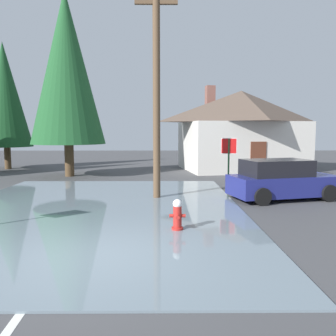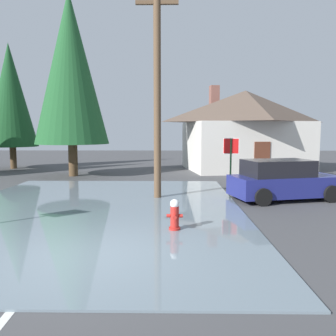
# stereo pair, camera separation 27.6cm
# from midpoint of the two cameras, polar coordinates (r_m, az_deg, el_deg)

# --- Properties ---
(ground_plane) EXTENTS (80.00, 80.00, 0.10)m
(ground_plane) POSITION_cam_midpoint_polar(r_m,az_deg,el_deg) (7.70, -13.63, -14.38)
(ground_plane) COLOR #424244
(flood_puddle) EXTENTS (9.84, 13.03, 0.04)m
(flood_puddle) POSITION_cam_midpoint_polar(r_m,az_deg,el_deg) (11.80, -12.82, -6.79)
(flood_puddle) COLOR slate
(flood_puddle) RESTS_ON ground
(lane_stop_bar) EXTENTS (3.15, 0.60, 0.01)m
(lane_stop_bar) POSITION_cam_midpoint_polar(r_m,az_deg,el_deg) (6.65, -21.44, -17.54)
(lane_stop_bar) COLOR silver
(lane_stop_bar) RESTS_ON ground
(fire_hydrant) EXTENTS (0.43, 0.37, 0.85)m
(fire_hydrant) POSITION_cam_midpoint_polar(r_m,az_deg,el_deg) (9.13, 0.70, -7.86)
(fire_hydrant) COLOR #AD231E
(fire_hydrant) RESTS_ON ground
(utility_pole) EXTENTS (1.60, 0.28, 7.98)m
(utility_pole) POSITION_cam_midpoint_polar(r_m,az_deg,el_deg) (13.43, -2.52, 12.68)
(utility_pole) COLOR brown
(utility_pole) RESTS_ON ground
(stop_sign_far) EXTENTS (0.71, 0.14, 2.31)m
(stop_sign_far) POSITION_cam_midpoint_polar(r_m,az_deg,el_deg) (16.06, 9.55, 2.53)
(stop_sign_far) COLOR #1E4C28
(stop_sign_far) RESTS_ON ground
(house) EXTENTS (9.02, 7.51, 5.77)m
(house) POSITION_cam_midpoint_polar(r_m,az_deg,el_deg) (24.13, 11.59, 6.35)
(house) COLOR beige
(house) RESTS_ON ground
(parked_car) EXTENTS (4.37, 2.73, 1.54)m
(parked_car) POSITION_cam_midpoint_polar(r_m,az_deg,el_deg) (13.95, 17.67, -1.95)
(parked_car) COLOR navy
(parked_car) RESTS_ON ground
(pine_tree_mid_left) EXTENTS (3.46, 3.46, 8.66)m
(pine_tree_mid_left) POSITION_cam_midpoint_polar(r_m,az_deg,el_deg) (26.62, -25.70, 10.84)
(pine_tree_mid_left) COLOR #4C3823
(pine_tree_mid_left) RESTS_ON ground
(pine_tree_short_left) EXTENTS (4.21, 4.21, 10.53)m
(pine_tree_short_left) POSITION_cam_midpoint_polar(r_m,az_deg,el_deg) (21.15, -16.82, 15.58)
(pine_tree_short_left) COLOR #4C3823
(pine_tree_short_left) RESTS_ON ground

